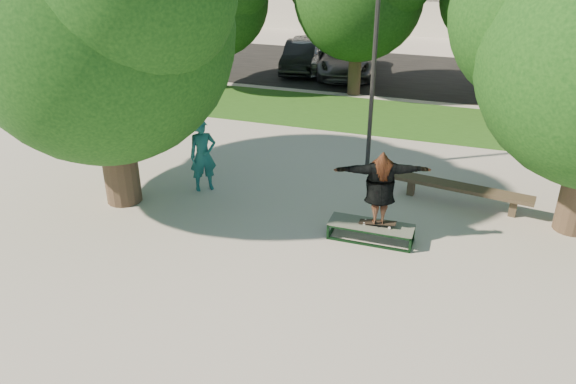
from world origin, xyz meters
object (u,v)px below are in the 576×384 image
at_px(tree_left, 98,13).
at_px(bystander, 203,155).
at_px(car_grey, 347,59).
at_px(lamppost, 375,53).
at_px(bench, 461,189).
at_px(grind_box, 371,232).
at_px(car_silver_b, 537,70).
at_px(car_silver_a, 304,53).
at_px(car_dark, 301,56).

relative_size(tree_left, bystander, 3.85).
bearing_deg(tree_left, car_grey, 80.60).
relative_size(lamppost, bench, 1.84).
height_order(grind_box, bystander, bystander).
bearing_deg(car_grey, car_silver_b, -6.16).
xyz_separation_m(bystander, car_silver_a, (-1.44, 13.02, -0.18)).
relative_size(grind_box, car_silver_b, 0.39).
bearing_deg(bystander, tree_left, 174.73).
relative_size(lamppost, car_silver_a, 1.39).
bearing_deg(bystander, car_dark, 56.91).
xyz_separation_m(tree_left, grind_box, (6.17, 0.01, -4.23)).
bearing_deg(car_silver_a, lamppost, -75.64).
bearing_deg(car_dark, car_silver_a, 71.95).
bearing_deg(tree_left, grind_box, 0.13).
relative_size(tree_left, car_grey, 1.41).
height_order(tree_left, grind_box, tree_left).
bearing_deg(bystander, car_silver_b, 17.80).
xyz_separation_m(lamppost, car_grey, (-3.00, 9.94, -2.45)).
height_order(grind_box, car_silver_a, car_silver_a).
bearing_deg(car_silver_a, bench, -69.04).
height_order(tree_left, bench, tree_left).
distance_m(bench, car_silver_b, 12.34).
distance_m(car_silver_a, car_grey, 2.10).
xyz_separation_m(car_dark, car_silver_b, (9.95, 0.65, 0.02)).
bearing_deg(lamppost, bench, -31.36).
bearing_deg(bench, tree_left, -154.87).
bearing_deg(car_silver_a, grind_box, -79.15).
height_order(car_dark, car_silver_b, car_silver_b).
xyz_separation_m(lamppost, bystander, (-3.63, -2.76, -2.23)).
bearing_deg(car_grey, bench, -74.83).
bearing_deg(car_silver_b, bystander, -111.05).
bearing_deg(grind_box, car_dark, 113.50).
relative_size(car_silver_a, car_dark, 1.10).
height_order(bench, car_silver_a, car_silver_a).
relative_size(car_dark, car_silver_b, 0.86).
distance_m(car_dark, car_grey, 2.13).
distance_m(tree_left, bystander, 4.04).
bearing_deg(bystander, grind_box, -53.84).
bearing_deg(car_silver_b, tree_left, -113.62).
xyz_separation_m(lamppost, car_silver_a, (-5.07, 10.26, -2.40)).
distance_m(car_grey, car_silver_b, 7.85).
xyz_separation_m(grind_box, car_silver_b, (3.95, 14.45, 0.49)).
relative_size(car_grey, car_silver_b, 1.08).
distance_m(grind_box, car_silver_b, 14.99).
xyz_separation_m(bystander, car_silver_b, (8.46, 13.32, -0.25)).
relative_size(car_silver_a, car_grey, 0.87).
xyz_separation_m(grind_box, bench, (1.71, 2.32, 0.23)).
bearing_deg(car_dark, grind_box, -75.91).
relative_size(tree_left, car_dark, 1.79).
height_order(lamppost, car_silver_b, lamppost).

